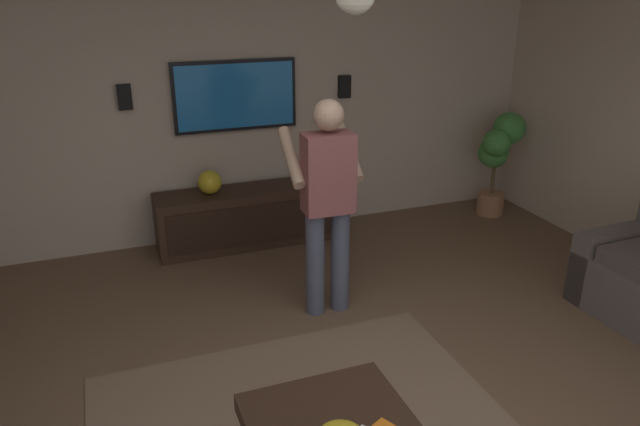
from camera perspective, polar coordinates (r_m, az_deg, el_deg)
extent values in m
cube|color=#BCA893|center=(5.76, -9.30, 10.90)|extent=(0.10, 6.64, 2.75)
cube|color=#564C47|center=(5.37, 26.35, -4.13)|extent=(0.21, 0.85, 0.58)
cylinder|color=#332116|center=(3.54, 4.34, -18.19)|extent=(0.07, 0.07, 0.30)
cube|color=#332116|center=(5.78, -6.94, -0.35)|extent=(0.44, 1.70, 0.55)
cube|color=black|center=(5.58, -6.38, -1.15)|extent=(0.01, 1.56, 0.39)
cube|color=black|center=(5.69, -8.05, 10.99)|extent=(0.05, 1.15, 0.65)
cube|color=blue|center=(5.67, -7.99, 10.95)|extent=(0.01, 1.09, 0.59)
cylinder|color=#4C5166|center=(4.57, 1.92, -4.48)|extent=(0.14, 0.14, 0.82)
cylinder|color=#4C5166|center=(4.51, -0.48, -4.83)|extent=(0.14, 0.14, 0.82)
cube|color=#8C4C4C|center=(4.27, 0.77, 3.79)|extent=(0.23, 0.37, 0.58)
sphere|color=tan|center=(4.17, 0.80, 9.31)|extent=(0.22, 0.22, 0.22)
cylinder|color=tan|center=(4.48, 2.69, 5.82)|extent=(0.48, 0.11, 0.37)
cylinder|color=tan|center=(4.35, -2.75, 5.33)|extent=(0.48, 0.11, 0.37)
cube|color=white|center=(4.62, -0.77, 5.04)|extent=(0.04, 0.05, 0.16)
cylinder|color=#9E6B4C|center=(6.77, 15.87, 0.89)|extent=(0.28, 0.28, 0.24)
cylinder|color=brown|center=(6.67, 16.14, 3.42)|extent=(0.04, 0.04, 0.39)
sphere|color=#3D7F38|center=(6.56, 16.15, 5.52)|extent=(0.31, 0.31, 0.31)
sphere|color=#3D7F38|center=(6.43, 16.45, 6.39)|extent=(0.29, 0.29, 0.29)
sphere|color=#3D7F38|center=(6.57, 17.54, 7.68)|extent=(0.33, 0.33, 0.33)
sphere|color=gold|center=(5.59, -10.45, 2.90)|extent=(0.22, 0.22, 0.22)
cube|color=black|center=(6.03, 2.34, 11.92)|extent=(0.06, 0.12, 0.22)
cube|color=black|center=(5.57, -18.08, 10.43)|extent=(0.06, 0.12, 0.22)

